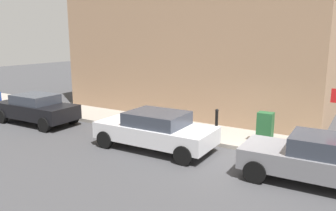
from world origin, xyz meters
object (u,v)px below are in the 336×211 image
at_px(car_grey, 319,160).
at_px(car_black, 36,108).
at_px(car_silver, 156,129).
at_px(bollard_near_cabinet, 217,121).
at_px(utility_cabinet, 265,129).

relative_size(car_grey, car_black, 1.01).
distance_m(car_silver, car_black, 6.71).
xyz_separation_m(car_grey, bollard_near_cabinet, (2.48, 4.10, -0.00)).
bearing_deg(car_grey, utility_cabinet, -49.68).
distance_m(car_silver, bollard_near_cabinet, 2.74).
bearing_deg(car_silver, car_grey, 178.01).
height_order(car_silver, utility_cabinet, car_silver).
distance_m(car_grey, car_silver, 5.42).
xyz_separation_m(utility_cabinet, bollard_near_cabinet, (0.10, 1.96, 0.02)).
xyz_separation_m(car_silver, car_black, (0.05, 6.71, 0.00)).
bearing_deg(car_black, bollard_near_cabinet, -165.01).
distance_m(car_silver, utility_cabinet, 4.01).
bearing_deg(utility_cabinet, car_grey, -138.01).
bearing_deg(car_silver, bollard_near_cabinet, -119.97).
distance_m(car_grey, car_black, 12.14).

